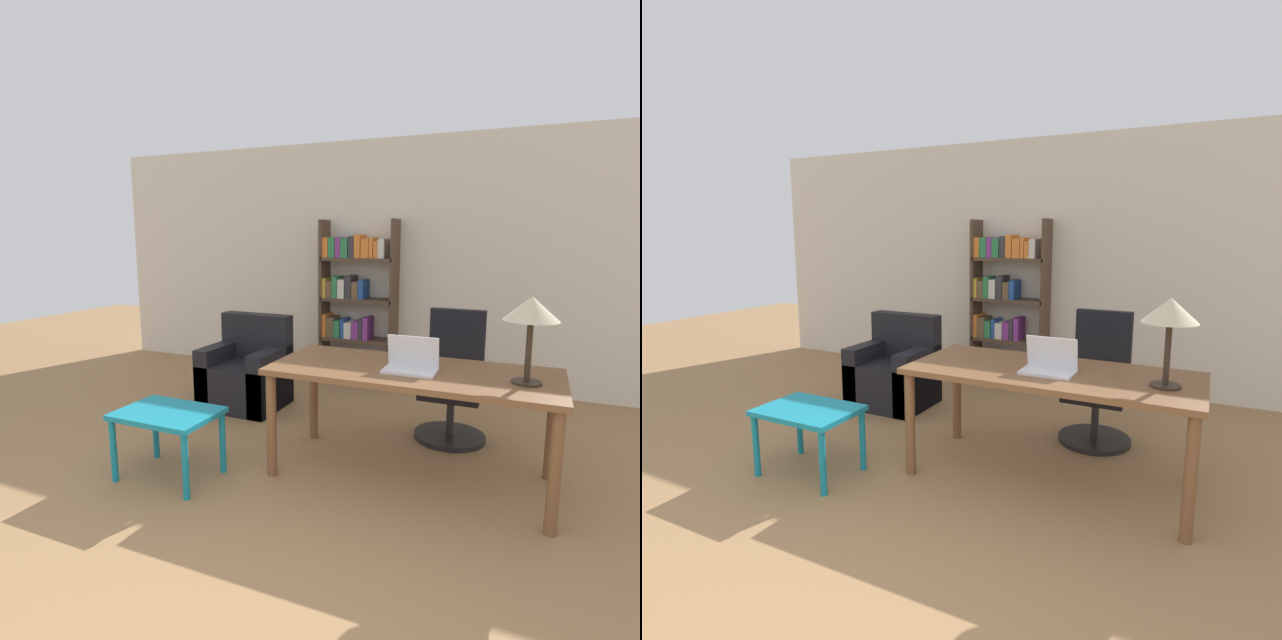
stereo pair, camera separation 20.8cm
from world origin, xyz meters
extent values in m
cube|color=beige|center=(0.00, 4.53, 1.35)|extent=(8.00, 0.06, 2.70)
cube|color=brown|center=(0.49, 2.24, 0.75)|extent=(1.89, 0.83, 0.04)
cylinder|color=brown|center=(-0.40, 1.89, 0.37)|extent=(0.07, 0.07, 0.73)
cylinder|color=brown|center=(1.37, 1.89, 0.37)|extent=(0.07, 0.07, 0.73)
cylinder|color=brown|center=(-0.40, 2.60, 0.37)|extent=(0.07, 0.07, 0.73)
cylinder|color=brown|center=(1.37, 2.60, 0.37)|extent=(0.07, 0.07, 0.73)
cube|color=silver|center=(0.49, 2.16, 0.78)|extent=(0.34, 0.21, 0.02)
cube|color=silver|center=(0.49, 2.24, 0.89)|extent=(0.34, 0.05, 0.21)
cube|color=navy|center=(0.49, 2.25, 0.90)|extent=(0.31, 0.04, 0.19)
cylinder|color=#2D2319|center=(1.20, 2.19, 0.78)|extent=(0.18, 0.18, 0.01)
cylinder|color=#2D2319|center=(1.20, 2.19, 0.97)|extent=(0.04, 0.04, 0.37)
cone|color=#C6B793|center=(1.20, 2.19, 1.23)|extent=(0.32, 0.32, 0.15)
cylinder|color=black|center=(0.64, 3.02, 0.02)|extent=(0.57, 0.57, 0.04)
cylinder|color=#262626|center=(0.64, 3.02, 0.20)|extent=(0.06, 0.06, 0.33)
cube|color=black|center=(0.64, 3.02, 0.42)|extent=(0.47, 0.47, 0.10)
cube|color=black|center=(0.64, 3.22, 0.76)|extent=(0.45, 0.08, 0.58)
cube|color=teal|center=(-1.04, 1.59, 0.46)|extent=(0.67, 0.48, 0.04)
cylinder|color=teal|center=(-1.34, 1.38, 0.22)|extent=(0.04, 0.04, 0.44)
cylinder|color=teal|center=(-0.74, 1.38, 0.22)|extent=(0.04, 0.04, 0.44)
cylinder|color=teal|center=(-1.34, 1.79, 0.22)|extent=(0.04, 0.04, 0.44)
cylinder|color=teal|center=(-0.74, 1.79, 0.22)|extent=(0.04, 0.04, 0.44)
cube|color=black|center=(-1.33, 3.03, 0.22)|extent=(0.74, 0.64, 0.44)
cube|color=black|center=(-1.33, 3.28, 0.66)|extent=(0.74, 0.16, 0.44)
cube|color=black|center=(-1.62, 3.03, 0.30)|extent=(0.16, 0.64, 0.59)
cube|color=black|center=(-1.04, 3.03, 0.30)|extent=(0.16, 0.64, 0.59)
cube|color=#4C3828|center=(-1.04, 4.34, 0.91)|extent=(0.04, 0.28, 1.83)
cube|color=#4C3828|center=(-0.21, 4.34, 0.91)|extent=(0.04, 0.28, 1.83)
cube|color=#4C3828|center=(-0.63, 4.34, 0.02)|extent=(0.83, 0.28, 0.04)
cube|color=gold|center=(-0.99, 4.34, 0.13)|extent=(0.07, 0.24, 0.19)
cube|color=#7F338C|center=(-0.92, 4.34, 0.16)|extent=(0.07, 0.24, 0.26)
cube|color=silver|center=(-0.85, 4.34, 0.16)|extent=(0.05, 0.24, 0.24)
cube|color=brown|center=(-0.79, 4.34, 0.15)|extent=(0.06, 0.24, 0.23)
cube|color=#333338|center=(-0.72, 4.34, 0.14)|extent=(0.06, 0.24, 0.21)
cube|color=#7F338C|center=(-0.66, 4.34, 0.14)|extent=(0.05, 0.24, 0.21)
cube|color=silver|center=(-0.61, 4.34, 0.15)|extent=(0.06, 0.24, 0.23)
cube|color=#234C99|center=(-0.55, 4.34, 0.14)|extent=(0.06, 0.24, 0.20)
cube|color=#4C3828|center=(-0.63, 4.34, 0.47)|extent=(0.83, 0.28, 0.04)
cube|color=orange|center=(-1.00, 4.34, 0.62)|extent=(0.04, 0.24, 0.26)
cube|color=brown|center=(-0.93, 4.34, 0.61)|extent=(0.09, 0.24, 0.23)
cube|color=#2D7F47|center=(-0.85, 4.34, 0.59)|extent=(0.07, 0.24, 0.19)
cube|color=#234C99|center=(-0.78, 4.34, 0.60)|extent=(0.04, 0.24, 0.21)
cube|color=silver|center=(-0.71, 4.34, 0.58)|extent=(0.09, 0.24, 0.18)
cube|color=#7F338C|center=(-0.63, 4.34, 0.59)|extent=(0.08, 0.24, 0.20)
cube|color=#333338|center=(-0.56, 4.34, 0.61)|extent=(0.04, 0.24, 0.23)
cube|color=#7F338C|center=(-0.51, 4.34, 0.62)|extent=(0.06, 0.24, 0.25)
cube|color=#4C3828|center=(-0.63, 4.34, 0.93)|extent=(0.83, 0.28, 0.04)
cube|color=gold|center=(-1.01, 4.34, 1.06)|extent=(0.04, 0.24, 0.22)
cube|color=brown|center=(-0.95, 4.34, 1.05)|extent=(0.07, 0.24, 0.19)
cube|color=#2D7F47|center=(-0.88, 4.34, 1.07)|extent=(0.06, 0.24, 0.24)
cube|color=silver|center=(-0.80, 4.34, 1.06)|extent=(0.08, 0.24, 0.21)
cube|color=#333338|center=(-0.71, 4.34, 1.08)|extent=(0.07, 0.24, 0.25)
cube|color=brown|center=(-0.63, 4.34, 1.05)|extent=(0.07, 0.24, 0.19)
cube|color=#234C99|center=(-0.56, 4.34, 1.06)|extent=(0.06, 0.24, 0.21)
cube|color=#4C3828|center=(-0.63, 4.34, 1.39)|extent=(0.83, 0.28, 0.04)
cube|color=orange|center=(-0.99, 4.34, 1.52)|extent=(0.07, 0.24, 0.22)
cube|color=#2D7F47|center=(-0.91, 4.34, 1.52)|extent=(0.08, 0.24, 0.22)
cube|color=#7F338C|center=(-0.84, 4.34, 1.52)|extent=(0.06, 0.24, 0.22)
cube|color=#2D7F47|center=(-0.76, 4.34, 1.51)|extent=(0.08, 0.24, 0.21)
cube|color=#333338|center=(-0.68, 4.34, 1.53)|extent=(0.06, 0.24, 0.24)
cube|color=orange|center=(-0.61, 4.34, 1.53)|extent=(0.07, 0.24, 0.25)
cube|color=orange|center=(-0.52, 4.34, 1.51)|extent=(0.09, 0.24, 0.21)
cube|color=orange|center=(-0.45, 4.34, 1.52)|extent=(0.04, 0.24, 0.22)
cube|color=orange|center=(-0.40, 4.34, 1.50)|extent=(0.05, 0.24, 0.18)
cube|color=silver|center=(-0.34, 4.34, 1.51)|extent=(0.07, 0.24, 0.21)
camera|label=1|loc=(1.21, -0.97, 1.66)|focal=28.00mm
camera|label=2|loc=(1.40, -0.88, 1.66)|focal=28.00mm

